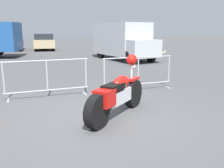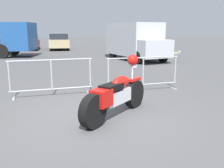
{
  "view_description": "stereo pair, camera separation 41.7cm",
  "coord_description": "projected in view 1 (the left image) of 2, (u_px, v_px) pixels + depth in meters",
  "views": [
    {
      "loc": [
        -1.26,
        -5.12,
        1.89
      ],
      "look_at": [
        0.41,
        0.31,
        0.65
      ],
      "focal_mm": 40.0,
      "sensor_mm": 36.0,
      "label": 1
    },
    {
      "loc": [
        -0.86,
        -5.23,
        1.89
      ],
      "look_at": [
        0.41,
        0.31,
        0.65
      ],
      "focal_mm": 40.0,
      "sensor_mm": 36.0,
      "label": 2
    }
  ],
  "objects": [
    {
      "name": "ground_plane",
      "position": [
        99.0,
        116.0,
        5.55
      ],
      "size": [
        120.0,
        120.0,
        0.0
      ],
      "primitive_type": "plane",
      "color": "#4C4C4F"
    },
    {
      "name": "crowd_barrier_near",
      "position": [
        47.0,
        78.0,
        7.04
      ],
      "size": [
        2.36,
        0.6,
        1.07
      ],
      "rotation": [
        0.0,
        0.0,
        0.07
      ],
      "color": "#9EA0A5",
      "rests_on": "ground"
    },
    {
      "name": "delivery_van",
      "position": [
        123.0,
        40.0,
        15.9
      ],
      "size": [
        3.01,
        5.31,
        2.31
      ],
      "rotation": [
        0.0,
        0.0,
        -1.35
      ],
      "color": "#B2B7BC",
      "rests_on": "ground"
    },
    {
      "name": "crowd_barrier_far",
      "position": [
        138.0,
        73.0,
        7.84
      ],
      "size": [
        2.36,
        0.6,
        1.07
      ],
      "rotation": [
        0.0,
        0.0,
        0.07
      ],
      "color": "#9EA0A5",
      "rests_on": "ground"
    },
    {
      "name": "motorcycle",
      "position": [
        117.0,
        94.0,
        5.47
      ],
      "size": [
        1.82,
        1.74,
        1.32
      ],
      "rotation": [
        0.0,
        0.0,
        0.76
      ],
      "color": "black",
      "rests_on": "ground"
    },
    {
      "name": "planter_island",
      "position": [
        147.0,
        49.0,
        21.31
      ],
      "size": [
        3.53,
        3.53,
        1.13
      ],
      "color": "#ADA89E",
      "rests_on": "ground"
    },
    {
      "name": "parked_car_red",
      "position": [
        13.0,
        43.0,
        23.4
      ],
      "size": [
        1.69,
        4.03,
        1.36
      ],
      "rotation": [
        0.0,
        0.0,
        1.56
      ],
      "color": "#B21E19",
      "rests_on": "ground"
    },
    {
      "name": "parked_car_tan",
      "position": [
        44.0,
        42.0,
        23.75
      ],
      "size": [
        1.89,
        4.49,
        1.52
      ],
      "rotation": [
        0.0,
        0.0,
        1.56
      ],
      "color": "tan",
      "rests_on": "ground"
    },
    {
      "name": "pedestrian",
      "position": [
        105.0,
        39.0,
        25.54
      ],
      "size": [
        0.47,
        0.47,
        1.69
      ],
      "rotation": [
        0.0,
        0.0,
        1.0
      ],
      "color": "#262838",
      "rests_on": "ground"
    }
  ]
}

